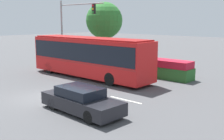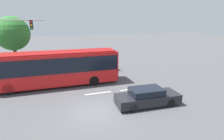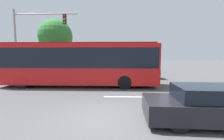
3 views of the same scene
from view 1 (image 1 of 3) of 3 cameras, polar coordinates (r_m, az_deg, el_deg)
name	(u,v)px [view 1 (image 1 of 3)]	position (r m, az deg, el deg)	size (l,w,h in m)	color
ground_plane	(43,98)	(18.09, -13.89, -5.49)	(140.00, 140.00, 0.00)	#4C4C4F
city_bus	(89,55)	(23.49, -4.81, 3.11)	(12.04, 2.62, 3.38)	red
sedan_foreground	(81,100)	(14.74, -6.31, -6.21)	(4.95, 2.03, 1.35)	black
traffic_light_pole	(71,23)	(29.06, -8.38, 9.47)	(6.19, 0.24, 6.80)	gray
flowering_hedge	(149,67)	(24.55, 7.63, 0.63)	(7.84, 1.60, 1.55)	#286028
street_tree_left	(104,21)	(31.39, -1.59, 10.06)	(4.06, 4.06, 6.79)	brown
lane_stripe_near	(126,100)	(17.05, 2.78, -6.14)	(2.40, 0.16, 0.01)	silver
lane_stripe_mid	(89,91)	(19.25, -4.77, -4.26)	(2.40, 0.16, 0.01)	silver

